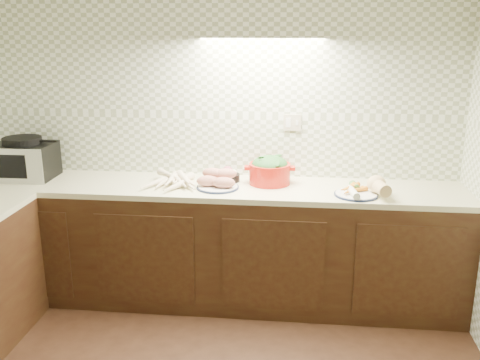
# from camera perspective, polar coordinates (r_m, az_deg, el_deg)

# --- Properties ---
(room) EXTENTS (3.60, 3.60, 2.60)m
(room) POSITION_cam_1_polar(r_m,az_deg,el_deg) (2.27, -8.95, 6.14)
(room) COLOR black
(room) RESTS_ON ground
(counter) EXTENTS (3.60, 3.60, 0.90)m
(counter) POSITION_cam_1_polar(r_m,az_deg,el_deg) (3.48, -16.23, -11.22)
(counter) COLOR black
(counter) RESTS_ON ground
(toaster_oven) EXTENTS (0.44, 0.35, 0.31)m
(toaster_oven) POSITION_cam_1_polar(r_m,az_deg,el_deg) (4.34, -22.06, 2.08)
(toaster_oven) COLOR black
(toaster_oven) RESTS_ON counter
(parsnip_pile) EXTENTS (0.49, 0.41, 0.08)m
(parsnip_pile) POSITION_cam_1_polar(r_m,az_deg,el_deg) (3.89, -7.68, -0.08)
(parsnip_pile) COLOR beige
(parsnip_pile) RESTS_ON counter
(sweet_potato_plate) EXTENTS (0.31, 0.30, 0.14)m
(sweet_potato_plate) POSITION_cam_1_polar(r_m,az_deg,el_deg) (3.80, -2.37, -0.07)
(sweet_potato_plate) COLOR #141C3A
(sweet_potato_plate) RESTS_ON counter
(onion_bowl) EXTENTS (0.15, 0.15, 0.12)m
(onion_bowl) POSITION_cam_1_polar(r_m,az_deg,el_deg) (3.96, -1.15, 0.47)
(onion_bowl) COLOR black
(onion_bowl) RESTS_ON counter
(dutch_oven) EXTENTS (0.37, 0.32, 0.21)m
(dutch_oven) POSITION_cam_1_polar(r_m,az_deg,el_deg) (3.89, 3.18, 1.07)
(dutch_oven) COLOR red
(dutch_oven) RESTS_ON counter
(veg_plate) EXTENTS (0.36, 0.33, 0.14)m
(veg_plate) POSITION_cam_1_polar(r_m,az_deg,el_deg) (3.74, 13.26, -0.84)
(veg_plate) COLOR #141C3A
(veg_plate) RESTS_ON counter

